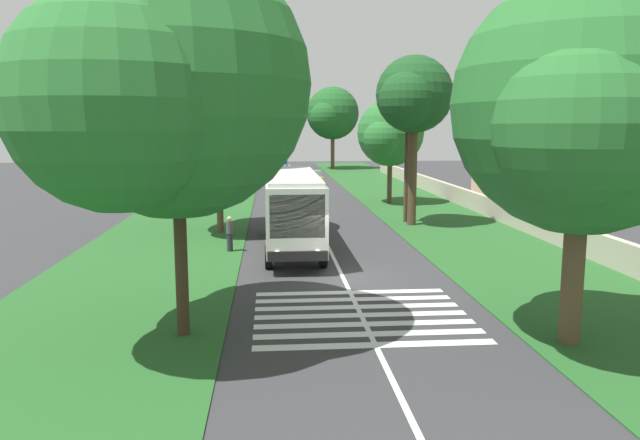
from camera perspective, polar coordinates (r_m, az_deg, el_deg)
ground at (r=24.49m, az=2.16°, el=-5.38°), size 160.00×160.00×0.00m
grass_verge_left at (r=39.40m, az=-12.40°, el=-0.13°), size 120.00×8.00×0.04m
grass_verge_right at (r=40.56m, az=11.21°, el=0.16°), size 120.00×8.00×0.04m
centre_line at (r=39.14m, az=-0.42°, el=-0.00°), size 110.00×0.16×0.01m
coach_bus at (r=29.59m, az=-2.59°, el=1.32°), size 11.16×2.62×3.73m
zebra_crossing at (r=19.80m, az=3.85°, el=-8.84°), size 5.85×6.80×0.01m
trailing_car_0 at (r=48.55m, az=-3.09°, el=2.49°), size 4.30×1.78×1.43m
trailing_car_1 at (r=55.00m, az=-3.34°, el=3.23°), size 4.30×1.78×1.43m
trailing_car_2 at (r=62.99m, az=-0.65°, el=3.95°), size 4.30×1.78×1.43m
trailing_car_3 at (r=72.19m, az=-3.79°, el=4.55°), size 4.30×1.78×1.43m
trailing_minibus_0 at (r=82.79m, az=-3.83°, el=5.70°), size 6.00×2.14×2.53m
roadside_tree_left_0 at (r=34.71m, az=-9.77°, el=10.34°), size 8.36×7.22×10.75m
roadside_tree_left_1 at (r=83.80m, az=-6.64°, el=9.86°), size 8.12×6.95×11.25m
roadside_tree_left_2 at (r=64.10m, az=-7.32°, el=10.16°), size 5.69×4.76×10.11m
roadside_tree_left_3 at (r=17.38m, az=-14.26°, el=11.56°), size 9.28×7.56×10.82m
roadside_tree_right_0 at (r=17.64m, az=22.90°, el=9.43°), size 7.80×6.90×9.97m
roadside_tree_right_1 at (r=85.73m, az=1.08°, el=9.82°), size 8.42×7.26×11.28m
roadside_tree_right_2 at (r=37.02m, az=8.56°, el=11.26°), size 5.61×4.58×10.06m
roadside_tree_right_3 at (r=47.49m, az=6.43°, el=7.93°), size 5.96×5.10×7.96m
utility_pole at (r=38.15m, az=8.06°, el=5.54°), size 0.24×1.40×7.40m
roadside_wall at (r=46.21m, az=13.61°, el=1.95°), size 70.00×0.40×1.27m
roadside_building at (r=50.54m, az=19.97°, el=5.47°), size 9.36×8.67×6.91m
pedestrian at (r=29.47m, az=-8.42°, el=-1.24°), size 0.34×0.34×1.69m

